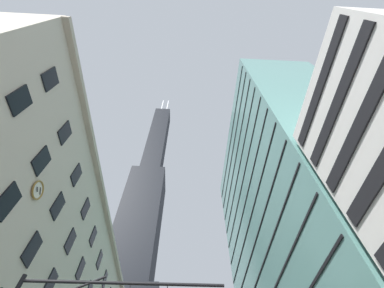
% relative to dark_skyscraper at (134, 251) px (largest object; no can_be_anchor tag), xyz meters
% --- Properties ---
extents(dark_skyscraper, '(25.97, 25.97, 217.30)m').
position_rel_dark_skyscraper_xyz_m(dark_skyscraper, '(0.00, 0.00, 0.00)').
color(dark_skyscraper, black).
rests_on(dark_skyscraper, ground).
extents(glass_office_midrise, '(15.06, 38.00, 56.01)m').
position_rel_dark_skyscraper_xyz_m(glass_office_midrise, '(38.19, -62.57, -35.06)').
color(glass_office_midrise, slate).
rests_on(glass_office_midrise, ground).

